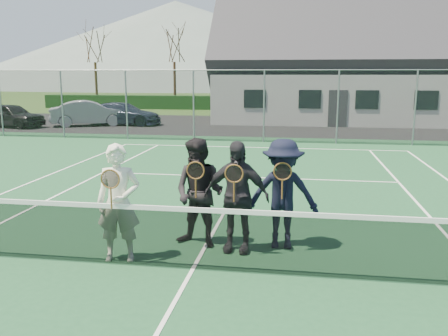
# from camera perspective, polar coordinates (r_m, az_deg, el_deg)

# --- Properties ---
(ground) EXTENTS (220.00, 220.00, 0.00)m
(ground) POSITION_cam_1_polar(r_m,az_deg,el_deg) (26.55, 5.84, 5.04)
(ground) COLOR #2D4D1B
(ground) RESTS_ON ground
(court_surface) EXTENTS (30.00, 30.00, 0.02)m
(court_surface) POSITION_cam_1_polar(r_m,az_deg,el_deg) (7.10, -3.78, -12.17)
(court_surface) COLOR #1C4C2B
(court_surface) RESTS_ON ground
(tarmac_carpark) EXTENTS (40.00, 12.00, 0.01)m
(tarmac_carpark) POSITION_cam_1_polar(r_m,az_deg,el_deg) (27.06, -2.68, 5.21)
(tarmac_carpark) COLOR black
(tarmac_carpark) RESTS_ON ground
(hedge_row) EXTENTS (40.00, 1.20, 1.10)m
(hedge_row) POSITION_cam_1_polar(r_m,az_deg,el_deg) (38.45, 6.90, 7.73)
(hedge_row) COLOR black
(hedge_row) RESTS_ON ground
(hill_west) EXTENTS (110.00, 110.00, 18.00)m
(hill_west) POSITION_cam_1_polar(r_m,az_deg,el_deg) (104.94, -5.76, 14.52)
(hill_west) COLOR slate
(hill_west) RESTS_ON ground
(hill_centre) EXTENTS (120.00, 120.00, 22.00)m
(hill_centre) POSITION_cam_1_polar(r_m,az_deg,el_deg) (103.36, 20.07, 15.08)
(hill_centre) COLOR slate
(hill_centre) RESTS_ON ground
(car_a) EXTENTS (4.06, 2.30, 1.30)m
(car_a) POSITION_cam_1_polar(r_m,az_deg,el_deg) (28.22, -24.29, 5.80)
(car_a) COLOR black
(car_a) RESTS_ON ground
(car_b) EXTENTS (4.48, 3.14, 1.40)m
(car_b) POSITION_cam_1_polar(r_m,az_deg,el_deg) (27.52, -15.85, 6.35)
(car_b) COLOR #9B9CA3
(car_b) RESTS_ON ground
(car_c) EXTENTS (4.45, 2.03, 1.26)m
(car_c) POSITION_cam_1_polar(r_m,az_deg,el_deg) (27.56, -12.05, 6.39)
(car_c) COLOR #1B2236
(car_c) RESTS_ON ground
(court_markings) EXTENTS (11.03, 23.83, 0.01)m
(court_markings) POSITION_cam_1_polar(r_m,az_deg,el_deg) (7.10, -3.78, -12.06)
(court_markings) COLOR white
(court_markings) RESTS_ON court_surface
(tennis_net) EXTENTS (11.68, 0.08, 1.10)m
(tennis_net) POSITION_cam_1_polar(r_m,az_deg,el_deg) (6.91, -3.83, -8.14)
(tennis_net) COLOR slate
(tennis_net) RESTS_ON ground
(perimeter_fence) EXTENTS (30.07, 0.07, 3.02)m
(perimeter_fence) POSITION_cam_1_polar(r_m,az_deg,el_deg) (19.95, 4.83, 7.43)
(perimeter_fence) COLOR slate
(perimeter_fence) RESTS_ON ground
(clubhouse) EXTENTS (15.60, 8.20, 7.70)m
(clubhouse) POSITION_cam_1_polar(r_m,az_deg,el_deg) (30.48, 14.17, 13.06)
(clubhouse) COLOR silver
(clubhouse) RESTS_ON ground
(tree_a) EXTENTS (3.20, 3.20, 7.77)m
(tree_a) POSITION_cam_1_polar(r_m,az_deg,el_deg) (43.16, -15.37, 14.76)
(tree_a) COLOR #3B2A15
(tree_a) RESTS_ON ground
(tree_b) EXTENTS (3.20, 3.20, 7.77)m
(tree_b) POSITION_cam_1_polar(r_m,az_deg,el_deg) (40.83, -6.05, 15.31)
(tree_b) COLOR #331E12
(tree_b) RESTS_ON ground
(tree_c) EXTENTS (3.20, 3.20, 7.77)m
(tree_c) POSITION_cam_1_polar(r_m,az_deg,el_deg) (39.47, 10.15, 15.35)
(tree_c) COLOR #3B2815
(tree_c) RESTS_ON ground
(tree_d) EXTENTS (3.20, 3.20, 7.77)m
(tree_d) POSITION_cam_1_polar(r_m,az_deg,el_deg) (40.84, 24.78, 14.37)
(tree_d) COLOR #3C2416
(tree_d) RESTS_ON ground
(player_a) EXTENTS (0.72, 0.55, 1.80)m
(player_a) POSITION_cam_1_polar(r_m,az_deg,el_deg) (7.33, -12.57, -4.13)
(player_a) COLOR white
(player_a) RESTS_ON court_surface
(player_b) EXTENTS (1.03, 0.90, 1.80)m
(player_b) POSITION_cam_1_polar(r_m,az_deg,el_deg) (7.76, -2.98, -3.01)
(player_b) COLOR black
(player_b) RESTS_ON court_surface
(player_c) EXTENTS (1.09, 0.55, 1.80)m
(player_c) POSITION_cam_1_polar(r_m,az_deg,el_deg) (7.53, 1.49, -3.45)
(player_c) COLOR #232227
(player_c) RESTS_ON court_surface
(player_d) EXTENTS (1.19, 0.72, 1.80)m
(player_d) POSITION_cam_1_polar(r_m,az_deg,el_deg) (7.74, 7.06, -3.13)
(player_d) COLOR black
(player_d) RESTS_ON court_surface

